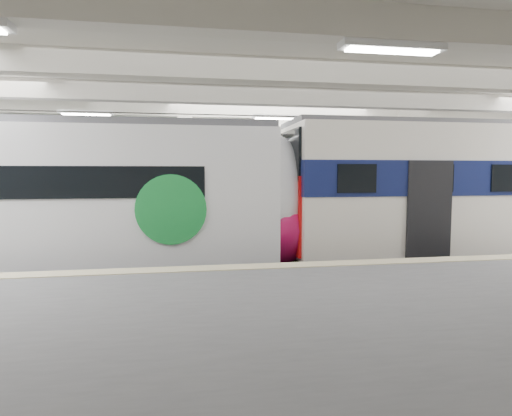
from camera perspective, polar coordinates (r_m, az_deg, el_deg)
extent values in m
cube|color=black|center=(12.83, 4.58, -9.47)|extent=(36.00, 24.00, 0.10)
cube|color=silver|center=(12.68, 4.75, 15.87)|extent=(36.00, 24.00, 0.20)
cube|color=beige|center=(22.27, -1.72, 3.82)|extent=(30.00, 0.10, 5.50)
cube|color=#57575A|center=(6.84, 18.77, -17.34)|extent=(30.00, 7.00, 1.10)
cube|color=beige|center=(9.53, 9.47, -7.34)|extent=(30.00, 0.50, 0.02)
cube|color=beige|center=(15.06, -9.38, 3.35)|extent=(0.50, 0.50, 5.50)
cube|color=beige|center=(17.09, 18.58, 3.32)|extent=(0.50, 0.50, 5.50)
cube|color=beige|center=(12.63, 4.74, 14.54)|extent=(30.00, 18.00, 0.50)
cube|color=#59544C|center=(12.80, 4.58, -8.91)|extent=(30.00, 1.52, 0.16)
cube|color=#59544C|center=(18.08, 0.28, -4.88)|extent=(30.00, 1.52, 0.16)
cylinder|color=black|center=(12.55, 4.72, 12.06)|extent=(30.00, 0.03, 0.03)
cylinder|color=black|center=(17.90, 0.28, 9.86)|extent=(30.00, 0.03, 0.03)
cube|color=white|center=(10.67, 7.48, 14.54)|extent=(26.00, 8.40, 0.12)
cube|color=white|center=(12.66, -27.15, 0.97)|extent=(12.52, 2.79, 3.76)
ellipsoid|color=white|center=(12.32, 1.84, 1.39)|extent=(2.22, 2.74, 3.68)
ellipsoid|color=#C3104F|center=(12.42, 2.37, -2.41)|extent=(2.35, 2.79, 2.25)
cylinder|color=#1A913A|center=(10.67, -11.25, -0.22)|extent=(1.73, 0.06, 1.73)
cube|color=#4C4C51|center=(12.71, -27.49, 9.90)|extent=(12.52, 2.29, 0.20)
cube|color=black|center=(12.94, -26.81, -8.03)|extent=(12.52, 1.96, 0.70)
cube|color=white|center=(15.66, 29.96, 1.82)|extent=(13.86, 3.04, 3.95)
cube|color=#121B50|center=(15.65, 30.03, 3.55)|extent=(13.90, 3.10, 0.96)
cube|color=red|center=(12.48, 4.35, -0.68)|extent=(0.08, 2.58, 2.17)
cube|color=black|center=(12.44, 4.40, 6.94)|extent=(0.08, 2.43, 1.42)
cube|color=#4C4C51|center=(15.72, 30.27, 9.31)|extent=(13.86, 2.37, 0.16)
cube|color=black|center=(15.89, 29.65, -5.85)|extent=(13.86, 2.13, 0.70)
cube|color=white|center=(18.25, -25.32, 2.01)|extent=(13.90, 3.16, 3.75)
cube|color=#1A913A|center=(18.23, -25.38, 3.56)|extent=(13.94, 3.22, 0.79)
cube|color=#4C4C51|center=(18.28, -25.54, 8.20)|extent=(13.88, 2.67, 0.16)
cube|color=black|center=(18.44, -25.10, -4.44)|extent=(13.89, 2.87, 0.60)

